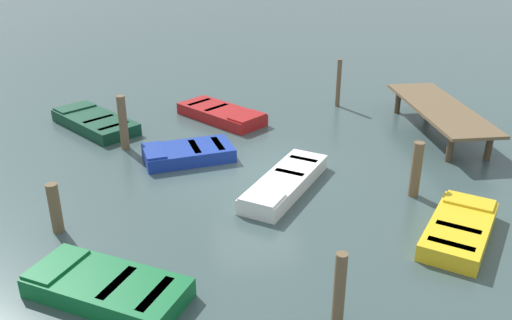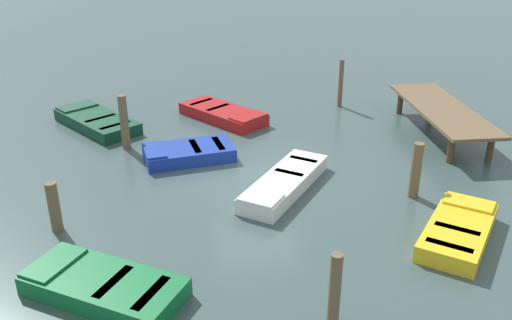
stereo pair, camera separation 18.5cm
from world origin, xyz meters
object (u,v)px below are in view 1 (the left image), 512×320
object	(u,v)px
mooring_piling_near_right	(339,83)
mooring_piling_far_right	(416,169)
dock_segment	(440,110)
mooring_piling_near_left	(55,208)
rowboat_yellow	(459,229)
mooring_piling_mid_left	(123,123)
rowboat_green	(106,287)
rowboat_red	(222,114)
rowboat_white	(285,183)
rowboat_dark_green	(95,122)
mooring_piling_far_left	(339,289)
rowboat_blue	(188,153)

from	to	relation	value
mooring_piling_near_right	mooring_piling_far_right	bearing A→B (deg)	-1.96
dock_segment	mooring_piling_near_left	distance (m)	12.40
rowboat_yellow	mooring_piling_far_right	xyz separation A→B (m)	(-2.11, -0.15, 0.54)
rowboat_yellow	mooring_piling_mid_left	distance (m)	10.21
rowboat_green	mooring_piling_far_right	distance (m)	8.18
rowboat_red	mooring_piling_mid_left	size ratio (longest dim) A/B	2.01
rowboat_green	mooring_piling_mid_left	size ratio (longest dim) A/B	1.94
rowboat_yellow	rowboat_white	distance (m)	4.53
mooring_piling_far_right	mooring_piling_near_right	distance (m)	7.41
mooring_piling_near_right	rowboat_dark_green	bearing A→B (deg)	-84.77
rowboat_green	mooring_piling_near_right	distance (m)	13.00
dock_segment	rowboat_red	xyz separation A→B (m)	(-2.61, -7.01, -0.62)
dock_segment	rowboat_dark_green	xyz separation A→B (m)	(-2.55, -11.43, -0.62)
mooring_piling_far_left	rowboat_red	bearing A→B (deg)	-175.62
rowboat_white	mooring_piling_far_left	xyz separation A→B (m)	(5.28, -0.20, 0.53)
rowboat_green	mooring_piling_far_right	world-z (taller)	mooring_piling_far_right
rowboat_green	mooring_piling_near_right	bearing A→B (deg)	-94.78
rowboat_white	rowboat_red	bearing A→B (deg)	-133.06
rowboat_dark_green	mooring_piling_near_left	xyz separation A→B (m)	(6.85, -0.19, 0.39)
mooring_piling_far_right	rowboat_white	bearing A→B (deg)	-105.06
rowboat_green	rowboat_dark_green	world-z (taller)	same
rowboat_dark_green	mooring_piling_far_right	xyz separation A→B (m)	(6.58, 8.73, 0.54)
rowboat_green	rowboat_dark_green	bearing A→B (deg)	-50.77
rowboat_dark_green	rowboat_green	bearing A→B (deg)	151.15
rowboat_dark_green	dock_segment	bearing A→B (deg)	-138.10
rowboat_yellow	rowboat_red	xyz separation A→B (m)	(-8.75, -4.45, -0.00)
mooring_piling_near_right	mooring_piling_mid_left	size ratio (longest dim) A/B	1.05
rowboat_yellow	rowboat_dark_green	xyz separation A→B (m)	(-8.69, -8.88, -0.00)
mooring_piling_far_right	mooring_piling_near_left	xyz separation A→B (m)	(0.27, -8.92, -0.14)
rowboat_green	mooring_piling_mid_left	distance (m)	7.45
dock_segment	rowboat_blue	world-z (taller)	dock_segment
rowboat_red	mooring_piling_far_left	xyz separation A→B (m)	(11.05, 0.85, 0.53)
rowboat_green	mooring_piling_mid_left	xyz separation A→B (m)	(-7.42, 0.02, 0.65)
rowboat_yellow	rowboat_green	size ratio (longest dim) A/B	0.89
dock_segment	rowboat_yellow	size ratio (longest dim) A/B	1.87
mooring_piling_far_left	mooring_piling_near_left	world-z (taller)	mooring_piling_far_left
mooring_piling_far_left	rowboat_dark_green	bearing A→B (deg)	-154.38
mooring_piling_near_right	mooring_piling_near_left	xyz separation A→B (m)	(7.67, -9.18, -0.30)
rowboat_red	mooring_piling_far_right	size ratio (longest dim) A/B	2.31
dock_segment	rowboat_dark_green	distance (m)	11.73
rowboat_white	rowboat_yellow	bearing A→B (deg)	85.49
rowboat_green	mooring_piling_near_left	size ratio (longest dim) A/B	2.75
rowboat_red	rowboat_white	xyz separation A→B (m)	(5.77, 1.04, -0.00)
dock_segment	mooring_piling_mid_left	bearing A→B (deg)	-89.52
rowboat_blue	mooring_piling_far_left	distance (m)	8.06
rowboat_white	mooring_piling_far_right	xyz separation A→B (m)	(0.88, 3.26, 0.54)
rowboat_yellow	rowboat_white	size ratio (longest dim) A/B	0.85
mooring_piling_near_right	mooring_piling_far_left	bearing A→B (deg)	-17.46
rowboat_green	mooring_piling_near_right	size ratio (longest dim) A/B	1.84
rowboat_green	dock_segment	bearing A→B (deg)	-113.47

